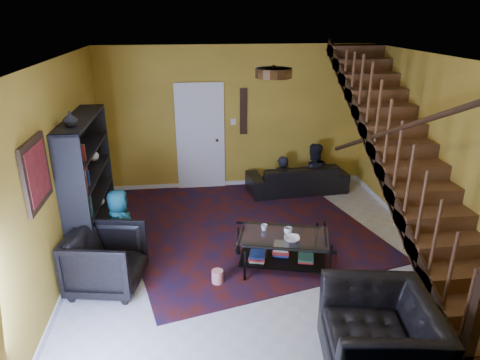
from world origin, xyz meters
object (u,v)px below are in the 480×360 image
object	(u,v)px
armchair_right	(379,335)
coffee_table	(283,248)
sofa	(297,178)
armchair_left	(106,260)
bookshelf	(90,187)

from	to	relation	value
armchair_right	coffee_table	bearing A→B (deg)	-155.80
sofa	armchair_left	distance (m)	4.29
armchair_right	coffee_table	world-z (taller)	armchair_right
coffee_table	armchair_right	bearing A→B (deg)	-74.67
bookshelf	armchair_right	size ratio (longest dim) A/B	1.70
bookshelf	armchair_left	world-z (taller)	bookshelf
bookshelf	armchair_left	distance (m)	1.31
coffee_table	bookshelf	bearing A→B (deg)	161.49
sofa	coffee_table	size ratio (longest dim) A/B	1.41
bookshelf	armchair_left	bearing A→B (deg)	-72.55
sofa	armchair_left	size ratio (longest dim) A/B	2.19
bookshelf	armchair_right	bearing A→B (deg)	-41.32
armchair_left	armchair_right	size ratio (longest dim) A/B	0.75
bookshelf	coffee_table	world-z (taller)	bookshelf
armchair_left	armchair_right	distance (m)	3.36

